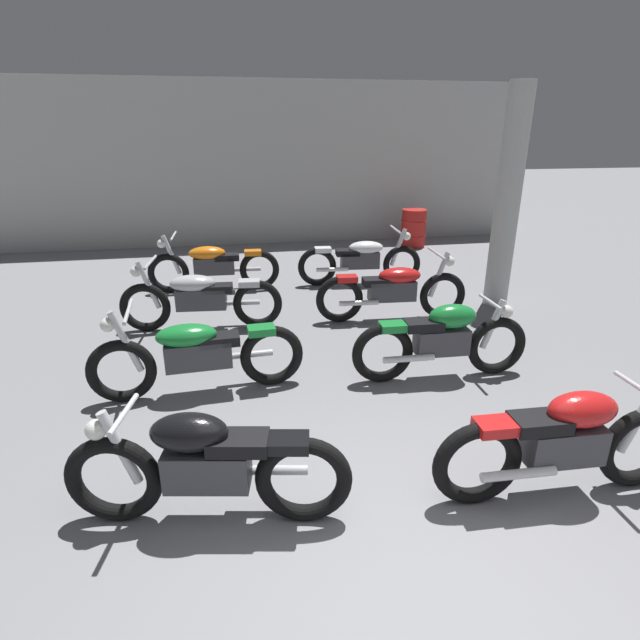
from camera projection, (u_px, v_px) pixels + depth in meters
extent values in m
plane|color=gray|center=(428.00, 617.00, 2.84)|extent=(60.00, 60.00, 0.00)
cube|color=#B2B2AD|center=(265.00, 165.00, 11.51)|extent=(12.58, 0.24, 3.60)
cylinder|color=#B2B2AD|center=(508.00, 200.00, 7.33)|extent=(0.36, 0.36, 3.20)
torus|color=black|center=(114.00, 480.00, 3.43)|extent=(0.68, 0.23, 0.67)
torus|color=black|center=(304.00, 480.00, 3.43)|extent=(0.68, 0.23, 0.67)
cylinder|color=silver|center=(120.00, 448.00, 3.34)|extent=(0.25, 0.11, 0.56)
cube|color=#38383D|center=(208.00, 468.00, 3.40)|extent=(0.61, 0.34, 0.28)
ellipsoid|color=black|center=(189.00, 432.00, 3.30)|extent=(0.56, 0.37, 0.26)
cube|color=black|center=(238.00, 443.00, 3.33)|extent=(0.44, 0.31, 0.10)
cube|color=black|center=(288.00, 443.00, 3.33)|extent=(0.31, 0.25, 0.08)
cylinder|color=silver|center=(124.00, 414.00, 3.25)|extent=(0.12, 0.48, 0.04)
sphere|color=white|center=(96.00, 430.00, 3.29)|extent=(0.14, 0.14, 0.14)
cylinder|color=silver|center=(269.00, 470.00, 3.56)|extent=(0.55, 0.17, 0.07)
torus|color=black|center=(122.00, 371.00, 4.96)|extent=(0.68, 0.15, 0.67)
torus|color=black|center=(272.00, 356.00, 5.31)|extent=(0.68, 0.15, 0.67)
cylinder|color=silver|center=(126.00, 342.00, 4.87)|extent=(0.28, 0.09, 0.66)
cube|color=#38383D|center=(198.00, 354.00, 5.10)|extent=(0.67, 0.28, 0.28)
ellipsoid|color=#197F33|center=(186.00, 335.00, 5.00)|extent=(0.62, 0.36, 0.22)
cube|color=black|center=(219.00, 340.00, 5.10)|extent=(0.41, 0.26, 0.10)
cube|color=#197F33|center=(261.00, 330.00, 5.17)|extent=(0.29, 0.22, 0.08)
cylinder|color=silver|center=(128.00, 311.00, 4.77)|extent=(0.08, 0.68, 0.04)
sphere|color=white|center=(108.00, 325.00, 4.77)|extent=(0.14, 0.14, 0.14)
cylinder|color=silver|center=(247.00, 355.00, 5.37)|extent=(0.55, 0.10, 0.07)
torus|color=black|center=(145.00, 307.00, 6.73)|extent=(0.68, 0.17, 0.67)
torus|color=black|center=(258.00, 304.00, 6.87)|extent=(0.68, 0.17, 0.67)
cylinder|color=silver|center=(149.00, 285.00, 6.63)|extent=(0.28, 0.09, 0.66)
cube|color=#38383D|center=(201.00, 299.00, 6.76)|extent=(0.68, 0.30, 0.28)
ellipsoid|color=#B7B7BC|center=(192.00, 283.00, 6.67)|extent=(0.63, 0.37, 0.22)
cube|color=black|center=(217.00, 288.00, 6.73)|extent=(0.42, 0.27, 0.10)
cube|color=#B7B7BC|center=(249.00, 283.00, 6.75)|extent=(0.30, 0.22, 0.08)
cylinder|color=silver|center=(150.00, 262.00, 6.52)|extent=(0.09, 0.68, 0.04)
sphere|color=white|center=(136.00, 272.00, 6.54)|extent=(0.14, 0.14, 0.14)
cylinder|color=silver|center=(240.00, 303.00, 6.97)|extent=(0.55, 0.12, 0.07)
torus|color=black|center=(169.00, 273.00, 8.31)|extent=(0.67, 0.13, 0.67)
torus|color=black|center=(260.00, 270.00, 8.53)|extent=(0.67, 0.13, 0.67)
cylinder|color=silver|center=(172.00, 255.00, 8.21)|extent=(0.28, 0.08, 0.66)
cube|color=#38383D|center=(214.00, 266.00, 8.38)|extent=(0.67, 0.26, 0.28)
ellipsoid|color=orange|center=(207.00, 253.00, 8.29)|extent=(0.61, 0.34, 0.22)
cube|color=black|center=(227.00, 257.00, 8.36)|extent=(0.41, 0.25, 0.10)
cube|color=orange|center=(253.00, 253.00, 8.40)|extent=(0.29, 0.21, 0.08)
cylinder|color=silver|center=(173.00, 236.00, 8.11)|extent=(0.06, 0.68, 0.04)
sphere|color=white|center=(161.00, 244.00, 8.12)|extent=(0.14, 0.14, 0.14)
cylinder|color=silver|center=(245.00, 269.00, 8.62)|extent=(0.55, 0.09, 0.07)
torus|color=black|center=(640.00, 447.00, 3.78)|extent=(0.67, 0.13, 0.67)
torus|color=black|center=(477.00, 464.00, 3.60)|extent=(0.67, 0.13, 0.67)
cylinder|color=silver|center=(638.00, 419.00, 3.68)|extent=(0.25, 0.08, 0.56)
cube|color=#38383D|center=(563.00, 444.00, 3.65)|extent=(0.58, 0.26, 0.28)
ellipsoid|color=red|center=(583.00, 409.00, 3.57)|extent=(0.53, 0.30, 0.26)
cube|color=black|center=(539.00, 423.00, 3.55)|extent=(0.41, 0.25, 0.10)
cube|color=red|center=(495.00, 427.00, 3.51)|extent=(0.29, 0.21, 0.08)
cylinder|color=silver|center=(639.00, 388.00, 3.57)|extent=(0.05, 0.48, 0.04)
cylinder|color=silver|center=(519.00, 474.00, 3.52)|extent=(0.55, 0.09, 0.07)
torus|color=black|center=(497.00, 346.00, 5.55)|extent=(0.67, 0.13, 0.67)
torus|color=black|center=(383.00, 353.00, 5.36)|extent=(0.67, 0.13, 0.67)
cylinder|color=silver|center=(493.00, 324.00, 5.44)|extent=(0.24, 0.08, 0.56)
cube|color=#38383D|center=(441.00, 341.00, 5.42)|extent=(0.58, 0.26, 0.28)
ellipsoid|color=#197F33|center=(453.00, 316.00, 5.33)|extent=(0.53, 0.30, 0.26)
cube|color=black|center=(423.00, 325.00, 5.32)|extent=(0.41, 0.25, 0.10)
cube|color=#197F33|center=(393.00, 327.00, 5.27)|extent=(0.29, 0.21, 0.08)
cylinder|color=silver|center=(490.00, 302.00, 5.34)|extent=(0.05, 0.48, 0.04)
sphere|color=white|center=(506.00, 311.00, 5.41)|extent=(0.14, 0.14, 0.14)
cylinder|color=silver|center=(409.00, 359.00, 5.28)|extent=(0.55, 0.09, 0.07)
torus|color=black|center=(442.00, 295.00, 7.22)|extent=(0.68, 0.15, 0.67)
torus|color=black|center=(340.00, 299.00, 7.05)|extent=(0.68, 0.15, 0.67)
cylinder|color=silver|center=(439.00, 275.00, 7.10)|extent=(0.28, 0.09, 0.66)
cube|color=#38383D|center=(392.00, 291.00, 7.10)|extent=(0.67, 0.28, 0.28)
ellipsoid|color=red|center=(400.00, 275.00, 7.03)|extent=(0.62, 0.36, 0.22)
cube|color=black|center=(377.00, 282.00, 7.02)|extent=(0.41, 0.26, 0.10)
cube|color=red|center=(347.00, 279.00, 6.95)|extent=(0.29, 0.22, 0.08)
cylinder|color=silver|center=(437.00, 253.00, 6.98)|extent=(0.08, 0.68, 0.04)
sphere|color=white|center=(450.00, 261.00, 7.05)|extent=(0.14, 0.14, 0.14)
cylinder|color=silver|center=(359.00, 303.00, 6.96)|extent=(0.55, 0.10, 0.07)
torus|color=black|center=(402.00, 264.00, 8.85)|extent=(0.68, 0.16, 0.67)
torus|color=black|center=(317.00, 267.00, 8.70)|extent=(0.68, 0.16, 0.67)
cylinder|color=silver|center=(398.00, 247.00, 8.73)|extent=(0.28, 0.09, 0.66)
cube|color=#38383D|center=(360.00, 260.00, 8.74)|extent=(0.68, 0.29, 0.28)
ellipsoid|color=white|center=(366.00, 247.00, 8.67)|extent=(0.62, 0.36, 0.22)
cube|color=black|center=(348.00, 252.00, 8.67)|extent=(0.42, 0.27, 0.10)
cube|color=white|center=(323.00, 250.00, 8.60)|extent=(0.29, 0.22, 0.08)
cylinder|color=silver|center=(396.00, 230.00, 8.62)|extent=(0.09, 0.68, 0.04)
sphere|color=white|center=(407.00, 236.00, 8.68)|extent=(0.14, 0.14, 0.14)
cylinder|color=silver|center=(332.00, 270.00, 8.61)|extent=(0.55, 0.11, 0.07)
cylinder|color=red|center=(413.00, 228.00, 11.59)|extent=(0.56, 0.56, 0.85)
torus|color=red|center=(414.00, 221.00, 11.53)|extent=(0.59, 0.59, 0.03)
torus|color=red|center=(413.00, 235.00, 11.65)|extent=(0.59, 0.59, 0.03)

